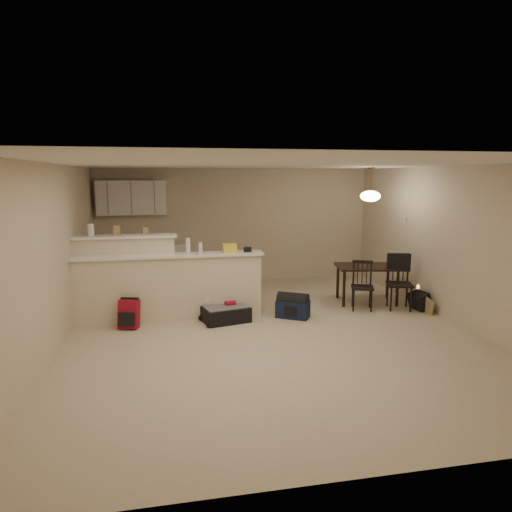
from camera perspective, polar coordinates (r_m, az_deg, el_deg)
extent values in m
plane|color=#C3B296|center=(7.05, 1.93, -9.38)|extent=(7.00, 7.00, 0.00)
plane|color=white|center=(6.66, 2.05, 11.39)|extent=(7.00, 7.00, 0.00)
cube|color=beige|center=(10.15, -2.51, 3.78)|extent=(6.00, 0.02, 2.50)
cube|color=beige|center=(3.51, 15.21, -8.22)|extent=(6.00, 0.02, 2.50)
cube|color=beige|center=(6.73, -23.73, -0.13)|extent=(0.02, 7.00, 2.50)
cube|color=beige|center=(7.97, 23.49, 1.31)|extent=(0.02, 7.00, 2.50)
cube|color=beige|center=(7.60, -10.74, -4.00)|extent=(3.00, 0.28, 1.05)
cube|color=white|center=(7.49, -10.87, 0.05)|extent=(3.08, 0.38, 0.04)
cube|color=beige|center=(7.81, -15.94, -2.71)|extent=(1.60, 0.24, 1.35)
cube|color=white|center=(7.69, -16.18, 2.36)|extent=(1.68, 0.34, 0.04)
cube|color=white|center=(9.83, -15.25, 7.05)|extent=(1.40, 0.34, 0.70)
cube|color=white|center=(9.86, -13.77, -1.38)|extent=(1.80, 0.60, 0.90)
cube|color=beige|center=(9.24, 18.09, 4.27)|extent=(0.02, 0.12, 0.12)
cylinder|color=silver|center=(7.74, -19.95, 3.09)|extent=(0.10, 0.10, 0.20)
cube|color=#95804D|center=(7.69, -17.00, 3.07)|extent=(0.10, 0.07, 0.16)
cube|color=#95804D|center=(7.66, -13.61, 3.04)|extent=(0.08, 0.06, 0.12)
cylinder|color=silver|center=(7.47, -8.48, 1.27)|extent=(0.07, 0.07, 0.26)
cylinder|color=silver|center=(7.49, -6.96, 1.01)|extent=(0.06, 0.06, 0.18)
cube|color=#95804D|center=(7.54, -3.31, 0.98)|extent=(0.22, 0.18, 0.14)
cube|color=#95804D|center=(7.59, -1.06, 0.82)|extent=(0.12, 0.10, 0.08)
cube|color=black|center=(8.71, 13.75, -1.31)|extent=(1.23, 0.93, 0.04)
cylinder|color=black|center=(8.39, 10.95, -4.06)|extent=(0.05, 0.05, 0.66)
cylinder|color=black|center=(8.64, 17.26, -3.93)|extent=(0.05, 0.05, 0.66)
cylinder|color=black|center=(8.96, 10.19, -3.15)|extent=(0.05, 0.05, 0.66)
cylinder|color=black|center=(9.19, 16.12, -3.06)|extent=(0.05, 0.05, 0.66)
cylinder|color=brown|center=(8.55, 14.18, 9.08)|extent=(0.02, 0.02, 0.50)
cylinder|color=brown|center=(8.55, 14.25, 10.62)|extent=(0.12, 0.12, 0.03)
ellipsoid|color=white|center=(8.56, 14.10, 7.27)|extent=(0.36, 0.36, 0.20)
cube|color=black|center=(7.48, -3.77, -7.27)|extent=(0.81, 0.62, 0.24)
cube|color=maroon|center=(7.40, -15.59, -7.00)|extent=(0.33, 0.25, 0.45)
cube|color=#111B38|center=(7.69, 4.63, -6.62)|extent=(0.61, 0.53, 0.29)
cube|color=black|center=(8.60, 19.77, -5.35)|extent=(0.27, 0.37, 0.31)
cube|color=#95804D|center=(8.44, 20.59, -5.79)|extent=(0.04, 0.36, 0.28)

